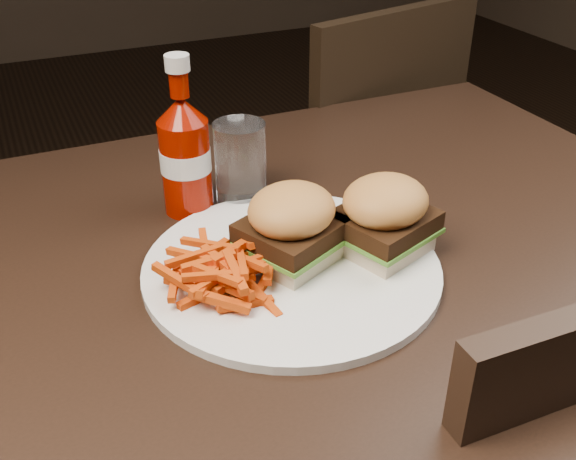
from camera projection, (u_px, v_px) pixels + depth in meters
name	position (u px, v px, depth m)	size (l,w,h in m)	color
dining_table	(263.00, 267.00, 0.81)	(1.20, 0.80, 0.04)	black
chair_far	(325.00, 190.00, 1.62)	(0.43, 0.43, 0.04)	black
plate	(292.00, 268.00, 0.77)	(0.34, 0.34, 0.01)	white
sandwich_half_a	(292.00, 251.00, 0.77)	(0.09, 0.09, 0.02)	beige
sandwich_half_b	(382.00, 241.00, 0.78)	(0.09, 0.09, 0.02)	#C8B097
fries_pile	(225.00, 270.00, 0.72)	(0.11, 0.11, 0.05)	red
ketchup_bottle	(186.00, 168.00, 0.86)	(0.06, 0.06, 0.13)	#7D0C00
tumbler	(240.00, 162.00, 0.89)	(0.07, 0.07, 0.11)	white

